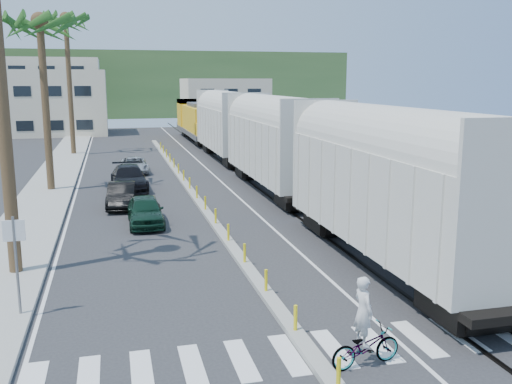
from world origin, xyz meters
TOP-DOWN VIEW (x-y plane):
  - ground at (0.00, 0.00)m, footprint 140.00×140.00m
  - sidewalk at (-8.50, 25.00)m, footprint 3.00×90.00m
  - rails at (5.00, 28.00)m, footprint 1.56×100.00m
  - median at (0.00, 19.96)m, footprint 0.45×60.00m
  - crosswalk at (0.00, -2.00)m, footprint 14.00×2.20m
  - lane_markings at (-2.15, 25.00)m, footprint 9.42×90.00m
  - freight_train at (5.00, 24.37)m, footprint 3.00×60.94m
  - palm_trees at (-8.10, 22.70)m, footprint 3.50×37.20m
  - street_sign at (-7.30, 2.00)m, footprint 0.60×0.08m
  - buildings at (-6.41, 71.66)m, footprint 38.00×27.00m
  - hillside at (0.00, 100.00)m, footprint 80.00×20.00m
  - car_lead at (-3.16, 12.09)m, footprint 1.64×4.04m
  - car_second at (-4.16, 16.29)m, footprint 2.11×4.27m
  - car_third at (-3.62, 21.23)m, footprint 2.48×5.35m
  - car_rear at (-3.02, 27.99)m, footprint 2.15×4.29m
  - cyclist at (1.08, -2.99)m, footprint 1.24×2.06m

SIDE VIEW (x-z plane):
  - ground at x=0.00m, z-range 0.00..0.00m
  - lane_markings at x=-2.15m, z-range 0.00..0.01m
  - crosswalk at x=0.00m, z-range 0.00..0.01m
  - rails at x=5.00m, z-range 0.00..0.06m
  - sidewalk at x=-8.50m, z-range 0.00..0.15m
  - median at x=0.00m, z-range -0.34..0.51m
  - car_rear at x=-3.02m, z-range 0.00..1.16m
  - car_second at x=-4.16m, z-range 0.00..1.33m
  - car_lead at x=-3.16m, z-range 0.00..1.37m
  - cyclist at x=1.08m, z-range -0.41..1.83m
  - car_third at x=-3.62m, z-range 0.00..1.51m
  - street_sign at x=-7.30m, z-range 0.47..3.47m
  - freight_train at x=5.00m, z-range -0.02..5.83m
  - buildings at x=-6.41m, z-range -0.64..9.36m
  - hillside at x=0.00m, z-range 0.00..12.00m
  - palm_trees at x=-8.10m, z-range 3.93..17.68m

